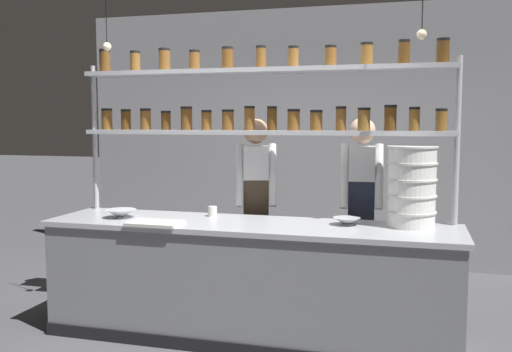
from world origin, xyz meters
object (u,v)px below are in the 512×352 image
Objects in this scene: chef_center at (361,203)px; prep_bowl_center_front at (347,221)px; spice_shelf_unit at (260,106)px; serving_cup_front at (213,211)px; chef_left at (256,201)px; container_stack at (412,187)px; prep_bowl_near_left at (121,214)px; cutting_board at (155,223)px.

chef_center is 0.61m from prep_bowl_center_front.
spice_shelf_unit is 0.95m from serving_cup_front.
chef_center is at bearing -11.09° from chef_left.
container_stack is 1.61m from serving_cup_front.
prep_bowl_near_left is at bearing -163.02° from chef_center.
container_stack is 2.40× the size of prep_bowl_near_left.
serving_cup_front is (-1.17, -0.50, -0.05)m from chef_center.
chef_center is 8.29× the size of prep_bowl_center_front.
prep_bowl_near_left is at bearing -174.30° from container_stack.
container_stack is 1.51× the size of cutting_board.
container_stack is (0.42, -0.54, 0.21)m from chef_center.
serving_cup_front is (-1.11, 0.10, 0.01)m from prep_bowl_center_front.
spice_shelf_unit is 1.79× the size of chef_left.
prep_bowl_near_left is (-0.41, 0.21, 0.02)m from cutting_board.
cutting_board is at bearing -27.65° from prep_bowl_near_left.
container_stack reaches higher than serving_cup_front.
prep_bowl_center_front is (1.81, 0.17, -0.01)m from prep_bowl_near_left.
container_stack is 0.55m from prep_bowl_center_front.
spice_shelf_unit reaches higher than serving_cup_front.
cutting_board is 0.56m from serving_cup_front.
spice_shelf_unit is 12.34× the size of prep_bowl_near_left.
chef_left is at bearing 35.67° from prep_bowl_near_left.
chef_left is 0.92m from chef_center.
prep_bowl_center_front is at bearing 5.22° from prep_bowl_near_left.
cutting_board is 4.80× the size of serving_cup_front.
chef_left is 1.17m from prep_bowl_near_left.
prep_bowl_near_left is (-1.07, -0.39, -0.87)m from spice_shelf_unit.
chef_left is at bearing 58.42° from serving_cup_front.
chef_left is at bearing 58.64° from cutting_board.
chef_left is at bearing 179.88° from chef_center.
chef_left is 8.26× the size of prep_bowl_center_front.
prep_bowl_near_left is at bearing -160.73° from chef_left.
container_stack is 7.24× the size of serving_cup_front.
cutting_board is (-1.87, -0.44, -0.29)m from container_stack.
spice_shelf_unit reaches higher than container_stack.
spice_shelf_unit is at bearing 19.94° from prep_bowl_near_left.
chef_center is at bearing 23.23° from serving_cup_front.
chef_left is (-0.12, 0.30, -0.82)m from spice_shelf_unit.
cutting_board is 1.46m from prep_bowl_center_front.
chef_left is 20.74× the size of serving_cup_front.
chef_center is at bearing 22.40° from prep_bowl_near_left.
prep_bowl_center_front is 2.51× the size of serving_cup_front.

